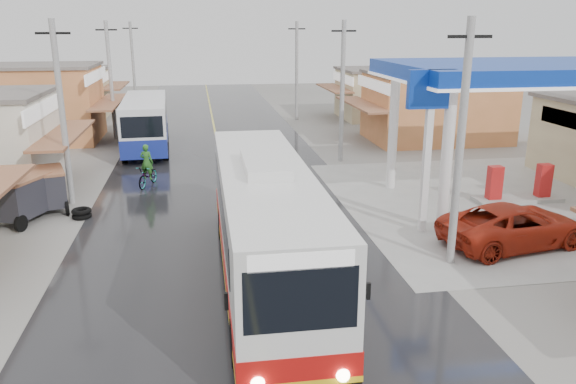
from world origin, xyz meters
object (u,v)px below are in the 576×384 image
(tricycle_far, at_px, (46,187))
(tyre_stack, at_px, (82,213))
(jeepney, at_px, (514,225))
(tricycle_near, at_px, (20,197))
(coach_bus, at_px, (265,224))
(cyclist, at_px, (148,172))
(second_bus, at_px, (146,123))

(tricycle_far, distance_m, tyre_stack, 2.19)
(jeepney, bearing_deg, tricycle_near, 62.64)
(coach_bus, relative_size, jeepney, 2.29)
(coach_bus, height_order, tricycle_near, coach_bus)
(coach_bus, bearing_deg, tricycle_near, 142.79)
(cyclist, relative_size, tyre_stack, 2.69)
(cyclist, xyz_separation_m, tricycle_far, (-3.98, -3.24, 0.33))
(tricycle_near, bearing_deg, tyre_stack, 25.25)
(cyclist, relative_size, tricycle_far, 0.85)
(tricycle_near, bearing_deg, cyclist, 67.27)
(coach_bus, distance_m, jeepney, 9.45)
(coach_bus, height_order, second_bus, coach_bus)
(coach_bus, xyz_separation_m, second_bus, (-5.20, 20.48, -0.16))
(jeepney, relative_size, cyclist, 2.55)
(tyre_stack, bearing_deg, jeepney, -19.27)
(tricycle_near, height_order, tyre_stack, tricycle_near)
(jeepney, xyz_separation_m, tricycle_far, (-17.71, 6.88, 0.28))
(second_bus, bearing_deg, tricycle_far, -107.60)
(second_bus, height_order, tricycle_far, second_bus)
(coach_bus, xyz_separation_m, jeepney, (9.26, 1.50, -1.14))
(tricycle_far, bearing_deg, tyre_stack, -55.15)
(coach_bus, bearing_deg, jeepney, 9.65)
(second_bus, bearing_deg, tricycle_near, -108.84)
(jeepney, xyz_separation_m, cyclist, (-13.73, 10.12, -0.06))
(cyclist, bearing_deg, coach_bus, -49.10)
(second_bus, bearing_deg, cyclist, -87.88)
(tricycle_far, bearing_deg, jeepney, -38.36)
(second_bus, relative_size, tricycle_far, 3.86)
(coach_bus, relative_size, tyre_stack, 15.70)
(second_bus, distance_m, tyre_stack, 13.53)
(jeepney, distance_m, tricycle_far, 19.00)
(tricycle_near, xyz_separation_m, tricycle_far, (0.68, 1.35, -0.03))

